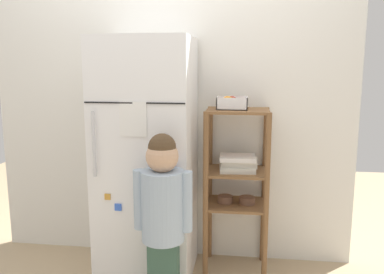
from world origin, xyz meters
TOP-DOWN VIEW (x-y plane):
  - ground_plane at (0.00, 0.00)m, footprint 6.00×6.00m
  - kitchen_wall_back at (0.00, 0.33)m, footprint 2.65×0.03m
  - refrigerator at (-0.10, 0.02)m, footprint 0.62×0.60m
  - child_standing at (0.09, -0.40)m, footprint 0.34×0.25m
  - pantry_shelf_unit at (0.50, 0.13)m, footprint 0.43×0.35m
  - fruit_bin at (0.45, 0.15)m, footprint 0.20×0.18m

SIDE VIEW (x-z plane):
  - ground_plane at x=0.00m, z-range 0.00..0.00m
  - child_standing at x=0.09m, z-range 0.11..1.17m
  - pantry_shelf_unit at x=0.50m, z-range 0.13..1.27m
  - refrigerator at x=-0.10m, z-range 0.00..1.61m
  - kitchen_wall_back at x=0.00m, z-range 0.00..2.11m
  - fruit_bin at x=0.45m, z-range 1.14..1.23m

